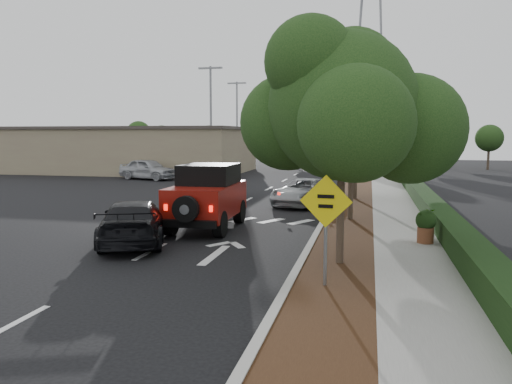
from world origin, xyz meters
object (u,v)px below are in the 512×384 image
(red_jeep, at_px, (209,196))
(black_suv_oncoming, at_px, (134,222))
(speed_hump_sign, at_px, (326,215))
(silver_suv_ahead, at_px, (304,192))

(red_jeep, height_order, black_suv_oncoming, red_jeep)
(red_jeep, distance_m, speed_hump_sign, 8.32)
(black_suv_oncoming, xyz_separation_m, speed_hump_sign, (6.40, -3.60, 1.01))
(silver_suv_ahead, bearing_deg, speed_hump_sign, -66.40)
(black_suv_oncoming, distance_m, speed_hump_sign, 7.41)
(red_jeep, xyz_separation_m, black_suv_oncoming, (-1.49, -3.10, -0.51))
(red_jeep, distance_m, silver_suv_ahead, 7.34)
(black_suv_oncoming, bearing_deg, red_jeep, -136.73)
(silver_suv_ahead, relative_size, black_suv_oncoming, 0.98)
(speed_hump_sign, bearing_deg, silver_suv_ahead, 104.70)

